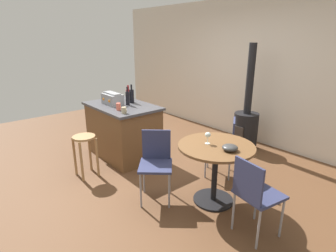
{
  "coord_description": "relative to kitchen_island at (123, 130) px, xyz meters",
  "views": [
    {
      "loc": [
        2.93,
        -2.34,
        1.99
      ],
      "look_at": [
        0.22,
        -0.03,
        0.81
      ],
      "focal_mm": 29.16,
      "sensor_mm": 36.0,
      "label": 1
    }
  ],
  "objects": [
    {
      "name": "cup_1",
      "position": [
        0.48,
        -0.25,
        0.5
      ],
      "size": [
        0.11,
        0.08,
        0.09
      ],
      "color": "tan",
      "rests_on": "kitchen_island"
    },
    {
      "name": "back_wall",
      "position": [
        0.93,
        2.38,
        0.9
      ],
      "size": [
        8.0,
        0.1,
        2.7
      ],
      "primitive_type": "cube",
      "color": "beige",
      "rests_on": "ground_plane"
    },
    {
      "name": "bottle_1",
      "position": [
        -0.15,
        0.23,
        0.56
      ],
      "size": [
        0.08,
        0.08,
        0.28
      ],
      "color": "maroon",
      "rests_on": "kitchen_island"
    },
    {
      "name": "folding_chair_left",
      "position": [
        1.58,
        0.74,
        0.06
      ],
      "size": [
        0.56,
        0.56,
        0.87
      ],
      "color": "navy",
      "rests_on": "ground_plane"
    },
    {
      "name": "kitchen_island",
      "position": [
        0.0,
        0.0,
        0.0
      ],
      "size": [
        1.28,
        0.84,
        0.9
      ],
      "color": "brown",
      "rests_on": "ground_plane"
    },
    {
      "name": "bottle_0",
      "position": [
        0.07,
        0.07,
        0.57
      ],
      "size": [
        0.06,
        0.06,
        0.31
      ],
      "color": "black",
      "rests_on": "kitchen_island"
    },
    {
      "name": "cup_0",
      "position": [
        0.26,
        -0.21,
        0.5
      ],
      "size": [
        0.11,
        0.07,
        0.11
      ],
      "color": "#DB6651",
      "rests_on": "kitchen_island"
    },
    {
      "name": "folding_chair_far",
      "position": [
        2.63,
        -0.09,
        0.06
      ],
      "size": [
        0.46,
        0.46,
        0.87
      ],
      "color": "navy",
      "rests_on": "ground_plane"
    },
    {
      "name": "ground_plane",
      "position": [
        0.93,
        0.06,
        -0.45
      ],
      "size": [
        8.8,
        8.8,
        0.0
      ],
      "primitive_type": "plane",
      "color": "brown"
    },
    {
      "name": "dining_table",
      "position": [
        1.95,
        0.1,
        0.12
      ],
      "size": [
        0.92,
        0.92,
        0.76
      ],
      "color": "black",
      "rests_on": "ground_plane"
    },
    {
      "name": "bottle_2",
      "position": [
        -0.02,
        0.21,
        0.57
      ],
      "size": [
        0.08,
        0.08,
        0.31
      ],
      "color": "black",
      "rests_on": "kitchen_island"
    },
    {
      "name": "toolbox",
      "position": [
        -0.14,
        -0.09,
        0.54
      ],
      "size": [
        0.38,
        0.23,
        0.2
      ],
      "color": "gray",
      "rests_on": "kitchen_island"
    },
    {
      "name": "wood_stove",
      "position": [
        1.19,
        1.87,
        0.02
      ],
      "size": [
        0.44,
        0.45,
        1.89
      ],
      "color": "black",
      "rests_on": "ground_plane"
    },
    {
      "name": "wine_glass",
      "position": [
        1.85,
        0.06,
        0.41
      ],
      "size": [
        0.07,
        0.07,
        0.14
      ],
      "color": "silver",
      "rests_on": "dining_table"
    },
    {
      "name": "folding_chair_near",
      "position": [
        1.41,
        -0.39,
        0.07
      ],
      "size": [
        0.56,
        0.56,
        0.88
      ],
      "color": "navy",
      "rests_on": "ground_plane"
    },
    {
      "name": "wooden_stool",
      "position": [
        0.29,
        -0.82,
        0.0
      ],
      "size": [
        0.32,
        0.32,
        0.63
      ],
      "color": "#A37A4C",
      "rests_on": "ground_plane"
    },
    {
      "name": "serving_bowl",
      "position": [
        2.16,
        0.09,
        0.34
      ],
      "size": [
        0.18,
        0.18,
        0.07
      ],
      "primitive_type": "ellipsoid",
      "color": "#383838",
      "rests_on": "dining_table"
    }
  ]
}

